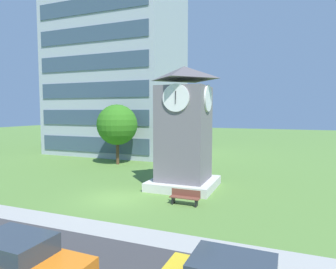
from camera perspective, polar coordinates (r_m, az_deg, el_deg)
ground_plane at (r=19.47m, az=-10.30°, el=-12.08°), size 160.00×160.00×0.00m
kerb_strip at (r=16.08m, az=-18.95°, el=-15.89°), size 120.00×1.60×0.01m
office_building at (r=40.83m, az=-9.77°, el=12.46°), size 16.00×11.66×22.40m
clock_tower at (r=21.12m, az=3.13°, el=-0.10°), size 4.54×4.54×8.72m
park_bench at (r=17.81m, az=3.33°, el=-12.05°), size 1.80×0.50×0.88m
tree_by_building at (r=30.85m, az=-9.86°, el=1.87°), size 4.21×4.21×6.25m
parked_car_orange at (r=10.95m, az=-27.05°, el=-21.35°), size 4.60×2.10×1.69m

